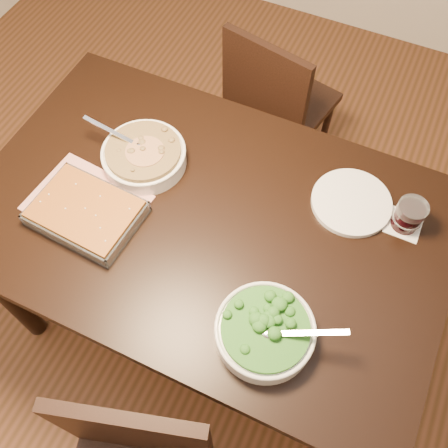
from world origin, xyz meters
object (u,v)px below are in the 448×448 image
at_px(dinner_plate, 351,202).
at_px(chair_far, 275,102).
at_px(table, 208,233).
at_px(wine_tumbler, 409,215).
at_px(baking_dish, 86,213).
at_px(stew_bowl, 144,155).
at_px(broccoli_bowl, 265,331).

xyz_separation_m(dinner_plate, chair_far, (-0.44, 0.57, -0.31)).
xyz_separation_m(table, wine_tumbler, (0.53, 0.22, 0.15)).
relative_size(baking_dish, dinner_plate, 1.32).
height_order(stew_bowl, broccoli_bowl, same).
distance_m(stew_bowl, chair_far, 0.79).
bearing_deg(table, stew_bowl, 159.20).
bearing_deg(stew_bowl, table, -20.80).
bearing_deg(baking_dish, broccoli_bowl, -6.89).
xyz_separation_m(table, baking_dish, (-0.31, -0.15, 0.12)).
bearing_deg(dinner_plate, table, -148.91).
height_order(stew_bowl, dinner_plate, stew_bowl).
relative_size(broccoli_bowl, dinner_plate, 1.19).
bearing_deg(table, baking_dish, -154.65).
bearing_deg(wine_tumbler, chair_far, 136.42).
relative_size(stew_bowl, broccoli_bowl, 1.03).
distance_m(stew_bowl, broccoli_bowl, 0.65).
height_order(baking_dish, dinner_plate, baking_dish).
bearing_deg(broccoli_bowl, chair_far, 109.15).
relative_size(broccoli_bowl, baking_dish, 0.90).
height_order(wine_tumbler, dinner_plate, wine_tumbler).
xyz_separation_m(stew_bowl, broccoli_bowl, (0.55, -0.36, -0.00)).
height_order(table, broccoli_bowl, broccoli_bowl).
distance_m(table, chair_far, 0.82).
bearing_deg(broccoli_bowl, table, 138.23).
bearing_deg(wine_tumbler, baking_dish, -156.48).
distance_m(broccoli_bowl, baking_dish, 0.61).
bearing_deg(dinner_plate, stew_bowl, -168.92).
relative_size(stew_bowl, dinner_plate, 1.22).
xyz_separation_m(broccoli_bowl, baking_dish, (-0.60, 0.11, -0.01)).
bearing_deg(table, chair_far, 95.46).
xyz_separation_m(baking_dish, chair_far, (0.24, 0.94, -0.33)).
relative_size(table, stew_bowl, 4.86).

